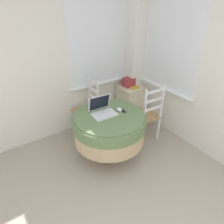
{
  "coord_description": "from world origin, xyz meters",
  "views": [
    {
      "loc": [
        -0.48,
        -0.2,
        2.14
      ],
      "look_at": [
        0.94,
        1.91,
        0.67
      ],
      "focal_mm": 32.0,
      "sensor_mm": 36.0,
      "label": 1
    }
  ],
  "objects_px": {
    "corner_cabinet": "(131,102)",
    "book_on_cabinet": "(133,87)",
    "round_dining_table": "(109,126)",
    "cell_phone": "(123,111)",
    "storage_box": "(129,82)",
    "computer_mouse": "(119,110)",
    "dining_chair_near_back_window": "(88,109)",
    "dining_chair_near_right_window": "(147,115)",
    "laptop": "(103,110)"
  },
  "relations": [
    {
      "from": "laptop",
      "to": "cell_phone",
      "type": "height_order",
      "value": "laptop"
    },
    {
      "from": "dining_chair_near_back_window",
      "to": "round_dining_table",
      "type": "bearing_deg",
      "value": -94.61
    },
    {
      "from": "laptop",
      "to": "dining_chair_near_right_window",
      "type": "xyz_separation_m",
      "value": [
        0.82,
        -0.04,
        -0.33
      ]
    },
    {
      "from": "round_dining_table",
      "to": "storage_box",
      "type": "bearing_deg",
      "value": 39.73
    },
    {
      "from": "laptop",
      "to": "storage_box",
      "type": "distance_m",
      "value": 1.26
    },
    {
      "from": "round_dining_table",
      "to": "cell_phone",
      "type": "bearing_deg",
      "value": -4.29
    },
    {
      "from": "book_on_cabinet",
      "to": "computer_mouse",
      "type": "bearing_deg",
      "value": -139.74
    },
    {
      "from": "cell_phone",
      "to": "book_on_cabinet",
      "type": "bearing_deg",
      "value": 42.93
    },
    {
      "from": "computer_mouse",
      "to": "book_on_cabinet",
      "type": "distance_m",
      "value": 1.09
    },
    {
      "from": "laptop",
      "to": "dining_chair_near_right_window",
      "type": "relative_size",
      "value": 0.34
    },
    {
      "from": "storage_box",
      "to": "book_on_cabinet",
      "type": "xyz_separation_m",
      "value": [
        0.03,
        -0.1,
        -0.07
      ]
    },
    {
      "from": "corner_cabinet",
      "to": "dining_chair_near_right_window",
      "type": "bearing_deg",
      "value": -109.1
    },
    {
      "from": "computer_mouse",
      "to": "storage_box",
      "type": "distance_m",
      "value": 1.14
    },
    {
      "from": "round_dining_table",
      "to": "laptop",
      "type": "bearing_deg",
      "value": 117.46
    },
    {
      "from": "laptop",
      "to": "book_on_cabinet",
      "type": "height_order",
      "value": "laptop"
    },
    {
      "from": "corner_cabinet",
      "to": "dining_chair_near_back_window",
      "type": "bearing_deg",
      "value": 179.7
    },
    {
      "from": "storage_box",
      "to": "round_dining_table",
      "type": "bearing_deg",
      "value": -140.27
    },
    {
      "from": "computer_mouse",
      "to": "storage_box",
      "type": "xyz_separation_m",
      "value": [
        0.8,
        0.8,
        -0.03
      ]
    },
    {
      "from": "cell_phone",
      "to": "book_on_cabinet",
      "type": "height_order",
      "value": "cell_phone"
    },
    {
      "from": "computer_mouse",
      "to": "book_on_cabinet",
      "type": "height_order",
      "value": "computer_mouse"
    },
    {
      "from": "storage_box",
      "to": "dining_chair_near_back_window",
      "type": "bearing_deg",
      "value": -177.46
    },
    {
      "from": "round_dining_table",
      "to": "cell_phone",
      "type": "relative_size",
      "value": 8.65
    },
    {
      "from": "round_dining_table",
      "to": "cell_phone",
      "type": "distance_m",
      "value": 0.29
    },
    {
      "from": "cell_phone",
      "to": "round_dining_table",
      "type": "bearing_deg",
      "value": 175.71
    },
    {
      "from": "dining_chair_near_back_window",
      "to": "dining_chair_near_right_window",
      "type": "bearing_deg",
      "value": -45.86
    },
    {
      "from": "computer_mouse",
      "to": "cell_phone",
      "type": "xyz_separation_m",
      "value": [
        0.04,
        -0.03,
        -0.02
      ]
    },
    {
      "from": "laptop",
      "to": "corner_cabinet",
      "type": "relative_size",
      "value": 0.52
    },
    {
      "from": "storage_box",
      "to": "cell_phone",
      "type": "bearing_deg",
      "value": -132.31
    },
    {
      "from": "laptop",
      "to": "book_on_cabinet",
      "type": "xyz_separation_m",
      "value": [
        1.06,
        0.63,
        -0.13
      ]
    },
    {
      "from": "round_dining_table",
      "to": "laptop",
      "type": "height_order",
      "value": "laptop"
    },
    {
      "from": "dining_chair_near_back_window",
      "to": "storage_box",
      "type": "distance_m",
      "value": 0.96
    },
    {
      "from": "dining_chair_near_back_window",
      "to": "corner_cabinet",
      "type": "bearing_deg",
      "value": -0.3
    },
    {
      "from": "dining_chair_near_back_window",
      "to": "storage_box",
      "type": "xyz_separation_m",
      "value": [
        0.92,
        0.04,
        0.28
      ]
    },
    {
      "from": "round_dining_table",
      "to": "dining_chair_near_right_window",
      "type": "relative_size",
      "value": 1.02
    },
    {
      "from": "computer_mouse",
      "to": "laptop",
      "type": "bearing_deg",
      "value": 161.14
    },
    {
      "from": "computer_mouse",
      "to": "book_on_cabinet",
      "type": "relative_size",
      "value": 0.5
    },
    {
      "from": "cell_phone",
      "to": "storage_box",
      "type": "bearing_deg",
      "value": 47.69
    },
    {
      "from": "laptop",
      "to": "computer_mouse",
      "type": "bearing_deg",
      "value": -18.86
    },
    {
      "from": "dining_chair_near_back_window",
      "to": "storage_box",
      "type": "height_order",
      "value": "dining_chair_near_back_window"
    },
    {
      "from": "corner_cabinet",
      "to": "book_on_cabinet",
      "type": "height_order",
      "value": "book_on_cabinet"
    },
    {
      "from": "corner_cabinet",
      "to": "storage_box",
      "type": "xyz_separation_m",
      "value": [
        -0.04,
        0.05,
        0.41
      ]
    },
    {
      "from": "corner_cabinet",
      "to": "book_on_cabinet",
      "type": "relative_size",
      "value": 3.37
    },
    {
      "from": "laptop",
      "to": "computer_mouse",
      "type": "height_order",
      "value": "laptop"
    },
    {
      "from": "laptop",
      "to": "storage_box",
      "type": "bearing_deg",
      "value": 35.21
    },
    {
      "from": "laptop",
      "to": "dining_chair_near_right_window",
      "type": "height_order",
      "value": "dining_chair_near_right_window"
    },
    {
      "from": "computer_mouse",
      "to": "book_on_cabinet",
      "type": "xyz_separation_m",
      "value": [
        0.83,
        0.7,
        -0.1
      ]
    },
    {
      "from": "corner_cabinet",
      "to": "cell_phone",
      "type": "bearing_deg",
      "value": -135.33
    },
    {
      "from": "dining_chair_near_right_window",
      "to": "cell_phone",
      "type": "bearing_deg",
      "value": -173.35
    },
    {
      "from": "round_dining_table",
      "to": "dining_chair_near_right_window",
      "type": "height_order",
      "value": "dining_chair_near_right_window"
    },
    {
      "from": "computer_mouse",
      "to": "round_dining_table",
      "type": "bearing_deg",
      "value": -176.07
    }
  ]
}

